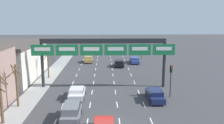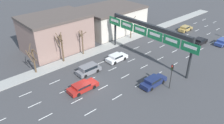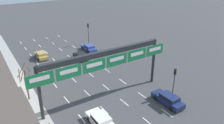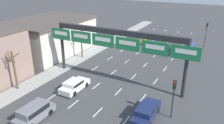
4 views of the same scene
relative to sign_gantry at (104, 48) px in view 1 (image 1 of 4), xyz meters
name	(u,v)px [view 1 (image 1 of 4)]	position (x,y,z in m)	size (l,w,h in m)	color
lane_dashes	(104,87)	(0.00, 0.09, -6.03)	(10.02, 67.00, 0.01)	white
sign_gantry	(104,48)	(0.00, 0.00, 0.00)	(20.97, 0.70, 7.36)	#232628
building_far	(3,61)	(-17.11, 5.90, -2.96)	(11.55, 15.87, 6.13)	beige
car_blue	(134,60)	(6.85, 18.51, -5.30)	(1.86, 4.66, 1.35)	navy
car_gold	(89,59)	(-3.51, 19.78, -5.29)	(1.82, 4.18, 1.39)	#A88947
car_black	(119,63)	(3.17, 14.93, -5.31)	(1.88, 4.06, 1.33)	black
suv_grey	(71,111)	(-3.36, -11.53, -5.11)	(1.84, 4.39, 1.65)	slate
car_navy	(155,94)	(6.57, -5.96, -5.25)	(1.79, 4.90, 1.47)	#19234C
car_white	(77,92)	(-3.52, -4.67, -5.29)	(1.95, 4.34, 1.39)	silver
traffic_light_near_gantry	(142,45)	(8.98, 22.69, -2.48)	(0.30, 0.35, 5.01)	black
traffic_light_mid_block	(171,75)	(8.85, -4.71, -2.96)	(0.30, 0.35, 4.28)	black
tree_bare_closest	(48,61)	(-9.45, 5.55, -3.06)	(2.06, 2.06, 5.34)	brown
tree_bare_second	(16,83)	(-10.13, -7.94, -3.06)	(1.80, 1.81, 5.12)	brown
tree_bare_furthest	(0,93)	(-10.05, -12.69, -2.66)	(1.81, 1.37, 5.98)	brown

